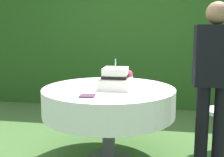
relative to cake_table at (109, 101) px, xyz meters
name	(u,v)px	position (x,y,z in m)	size (l,w,h in m)	color
foliage_hedge	(134,41)	(0.00, 2.32, 0.53)	(5.51, 0.46, 2.33)	#234C19
cake_table	(109,101)	(0.00, 0.00, 0.00)	(1.35, 1.35, 0.77)	#4C4C51
wedding_cake	(116,79)	(0.08, -0.04, 0.23)	(0.32, 0.32, 0.30)	white
serving_plate_near	(140,83)	(0.30, 0.29, 0.14)	(0.10, 0.10, 0.01)	white
serving_plate_far	(159,94)	(0.51, -0.21, 0.14)	(0.13, 0.13, 0.01)	white
serving_plate_left	(98,81)	(-0.18, 0.32, 0.14)	(0.15, 0.15, 0.01)	white
serving_plate_right	(109,97)	(0.09, -0.43, 0.14)	(0.13, 0.13, 0.01)	white
napkin_stack	(87,96)	(-0.11, -0.42, 0.14)	(0.13, 0.13, 0.01)	#4C2D47
standing_person	(214,77)	(0.99, -0.12, 0.29)	(0.37, 0.22, 1.60)	black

